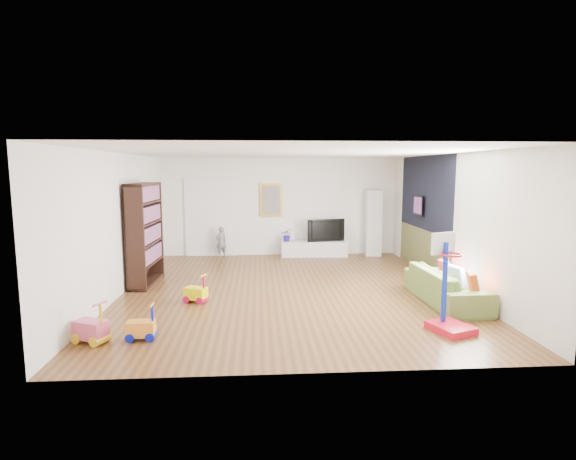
{
  "coord_description": "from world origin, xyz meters",
  "views": [
    {
      "loc": [
        -0.61,
        -8.74,
        2.39
      ],
      "look_at": [
        0.0,
        0.4,
        1.15
      ],
      "focal_mm": 28.0,
      "sensor_mm": 36.0,
      "label": 1
    }
  ],
  "objects": [
    {
      "name": "pillow_center",
      "position": [
        2.95,
        -1.05,
        0.48
      ],
      "size": [
        0.2,
        0.39,
        0.38
      ],
      "primitive_type": "cube",
      "rotation": [
        0.0,
        0.0,
        0.29
      ],
      "color": "silver",
      "rests_on": "sofa"
    },
    {
      "name": "navy_accent",
      "position": [
        3.23,
        1.4,
        1.85
      ],
      "size": [
        0.01,
        3.2,
        1.7
      ],
      "primitive_type": "cube",
      "color": "black",
      "rests_on": "wall_right"
    },
    {
      "name": "painting_back",
      "position": [
        -0.25,
        3.71,
        1.55
      ],
      "size": [
        0.62,
        0.06,
        0.92
      ],
      "primitive_type": "cube",
      "color": "gold",
      "rests_on": "wall_back"
    },
    {
      "name": "floor",
      "position": [
        0.0,
        0.0,
        0.0
      ],
      "size": [
        6.5,
        7.5,
        0.0
      ],
      "primitive_type": "cube",
      "color": "brown",
      "rests_on": "ground"
    },
    {
      "name": "vase_plant",
      "position": [
        0.18,
        3.44,
        0.61
      ],
      "size": [
        0.36,
        0.32,
        0.37
      ],
      "primitive_type": "imported",
      "rotation": [
        0.0,
        0.0,
        -0.11
      ],
      "color": "#251695",
      "rests_on": "media_console"
    },
    {
      "name": "child",
      "position": [
        -1.63,
        3.43,
        0.42
      ],
      "size": [
        0.37,
        0.34,
        0.85
      ],
      "primitive_type": "imported",
      "rotation": [
        0.0,
        0.0,
        3.76
      ],
      "color": "slate",
      "rests_on": "ground"
    },
    {
      "name": "artwork_right",
      "position": [
        3.17,
        1.6,
        1.55
      ],
      "size": [
        0.04,
        0.56,
        0.46
      ],
      "primitive_type": "cube",
      "color": "#7F3F8C",
      "rests_on": "wall_right"
    },
    {
      "name": "wall_right",
      "position": [
        3.25,
        0.0,
        1.35
      ],
      "size": [
        0.0,
        7.5,
        2.7
      ],
      "primitive_type": "cube",
      "color": "silver",
      "rests_on": "ground"
    },
    {
      "name": "ride_on_pink",
      "position": [
        -2.94,
        -2.6,
        0.3
      ],
      "size": [
        0.52,
        0.43,
        0.59
      ],
      "primitive_type": "cube",
      "rotation": [
        0.0,
        0.0,
        -0.43
      ],
      "color": "#CA4864",
      "rests_on": "ground"
    },
    {
      "name": "tv",
      "position": [
        1.22,
        3.46,
        0.73
      ],
      "size": [
        1.08,
        0.39,
        0.62
      ],
      "primitive_type": "imported",
      "rotation": [
        0.0,
        0.0,
        0.24
      ],
      "color": "black",
      "rests_on": "media_console"
    },
    {
      "name": "sofa",
      "position": [
        2.76,
        -1.07,
        0.3
      ],
      "size": [
        0.88,
        2.09,
        0.6
      ],
      "primitive_type": "imported",
      "rotation": [
        0.0,
        0.0,
        1.6
      ],
      "color": "olive",
      "rests_on": "ground"
    },
    {
      "name": "wall_front",
      "position": [
        0.0,
        -3.75,
        1.35
      ],
      "size": [
        6.5,
        0.0,
        2.7
      ],
      "primitive_type": "cube",
      "color": "white",
      "rests_on": "ground"
    },
    {
      "name": "bookshelf",
      "position": [
        -2.97,
        0.7,
        1.06
      ],
      "size": [
        0.44,
        1.46,
        2.11
      ],
      "primitive_type": "cube",
      "rotation": [
        0.0,
        0.0,
        -0.04
      ],
      "color": "black",
      "rests_on": "ground"
    },
    {
      "name": "pillow_left",
      "position": [
        2.98,
        -1.65,
        0.48
      ],
      "size": [
        0.22,
        0.43,
        0.42
      ],
      "primitive_type": "cube",
      "rotation": [
        0.0,
        0.0,
        -0.28
      ],
      "color": "#B93F14",
      "rests_on": "sofa"
    },
    {
      "name": "ride_on_orange",
      "position": [
        -2.28,
        -2.54,
        0.25
      ],
      "size": [
        0.39,
        0.25,
        0.51
      ],
      "primitive_type": "cube",
      "rotation": [
        0.0,
        0.0,
        0.03
      ],
      "color": "orange",
      "rests_on": "ground"
    },
    {
      "name": "ceiling",
      "position": [
        0.0,
        0.0,
        2.7
      ],
      "size": [
        6.5,
        7.5,
        0.0
      ],
      "primitive_type": "cube",
      "color": "white",
      "rests_on": "ground"
    },
    {
      "name": "pillow_right",
      "position": [
        2.98,
        -0.5,
        0.48
      ],
      "size": [
        0.11,
        0.36,
        0.35
      ],
      "primitive_type": "cube",
      "rotation": [
        0.0,
        0.0,
        0.04
      ],
      "color": "#C62C45",
      "rests_on": "sofa"
    },
    {
      "name": "ride_on_yellow",
      "position": [
        -1.75,
        -0.76,
        0.26
      ],
      "size": [
        0.45,
        0.38,
        0.52
      ],
      "primitive_type": "cube",
      "rotation": [
        0.0,
        0.0,
        -0.43
      ],
      "color": "#DDD900",
      "rests_on": "ground"
    },
    {
      "name": "basketball_hoop",
      "position": [
        2.23,
        -2.52,
        0.73
      ],
      "size": [
        0.69,
        0.75,
        1.47
      ],
      "primitive_type": "cube",
      "rotation": [
        0.0,
        0.0,
        0.35
      ],
      "color": "red",
      "rests_on": "ground"
    },
    {
      "name": "doorway",
      "position": [
        -1.9,
        3.71,
        1.05
      ],
      "size": [
        1.45,
        0.06,
        2.1
      ],
      "primitive_type": "cube",
      "color": "white",
      "rests_on": "ground"
    },
    {
      "name": "wall_left",
      "position": [
        -3.25,
        0.0,
        1.35
      ],
      "size": [
        0.0,
        7.5,
        2.7
      ],
      "primitive_type": "cube",
      "color": "silver",
      "rests_on": "ground"
    },
    {
      "name": "media_console",
      "position": [
        0.93,
        3.43,
        0.21
      ],
      "size": [
        1.84,
        0.53,
        0.42
      ],
      "primitive_type": "cube",
      "rotation": [
        0.0,
        0.0,
        -0.04
      ],
      "color": "silver",
      "rests_on": "ground"
    },
    {
      "name": "wall_back",
      "position": [
        0.0,
        3.75,
        1.35
      ],
      "size": [
        6.5,
        0.0,
        2.7
      ],
      "primitive_type": "cube",
      "color": "silver",
      "rests_on": "ground"
    },
    {
      "name": "tall_cabinet",
      "position": [
        2.58,
        3.48,
        0.91
      ],
      "size": [
        0.44,
        0.44,
        1.82
      ],
      "primitive_type": "cube",
      "rotation": [
        0.0,
        0.0,
        -0.04
      ],
      "color": "silver",
      "rests_on": "ground"
    },
    {
      "name": "olive_wainscot",
      "position": [
        3.23,
        1.4,
        0.5
      ],
      "size": [
        0.01,
        3.2,
        1.0
      ],
      "primitive_type": "cube",
      "color": "brown",
      "rests_on": "wall_right"
    }
  ]
}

